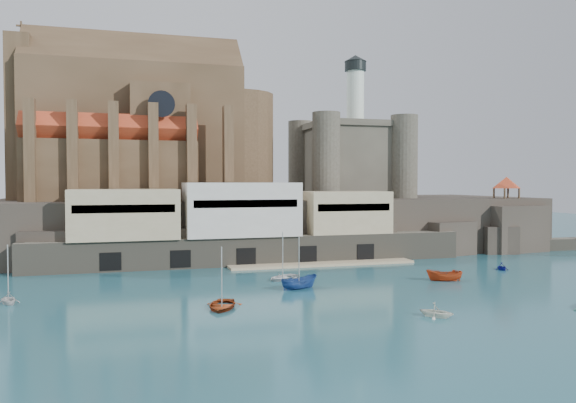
% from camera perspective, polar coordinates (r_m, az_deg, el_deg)
% --- Properties ---
extents(ground, '(300.00, 300.00, 0.00)m').
position_cam_1_polar(ground, '(72.03, 6.89, -8.50)').
color(ground, '#1B4C59').
rests_on(ground, ground).
extents(promontory, '(100.00, 36.00, 10.00)m').
position_cam_1_polar(promontory, '(108.43, -1.35, -2.33)').
color(promontory, black).
rests_on(promontory, ground).
extents(quay, '(70.00, 12.00, 13.05)m').
position_cam_1_polar(quay, '(90.26, -4.86, -2.48)').
color(quay, '#645E50').
rests_on(quay, ground).
extents(church, '(47.00, 25.93, 30.51)m').
position_cam_1_polar(church, '(107.48, -14.23, 6.75)').
color(church, '#463321').
rests_on(church, promontory).
extents(castle_keep, '(21.20, 21.20, 29.30)m').
position_cam_1_polar(castle_keep, '(115.05, 6.31, 4.58)').
color(castle_keep, '#433F35').
rests_on(castle_keep, promontory).
extents(rock_outcrop, '(14.50, 10.50, 8.70)m').
position_cam_1_polar(rock_outcrop, '(115.01, 21.31, -2.67)').
color(rock_outcrop, black).
rests_on(rock_outcrop, ground).
extents(pavilion, '(6.40, 6.40, 5.40)m').
position_cam_1_polar(pavilion, '(114.77, 21.31, 1.67)').
color(pavilion, '#463321').
rests_on(pavilion, rock_outcrop).
extents(boat_0, '(4.23, 2.43, 5.70)m').
position_cam_1_polar(boat_0, '(59.75, -6.74, -10.69)').
color(boat_0, '#903412').
rests_on(boat_0, ground).
extents(boat_1, '(3.34, 3.22, 3.34)m').
position_cam_1_polar(boat_1, '(57.39, 14.81, -11.27)').
color(boat_1, white).
rests_on(boat_1, ground).
extents(boat_2, '(2.45, 2.41, 5.14)m').
position_cam_1_polar(boat_2, '(69.56, 1.12, -8.86)').
color(boat_2, navy).
rests_on(boat_2, ground).
extents(boat_4, '(3.27, 2.71, 3.26)m').
position_cam_1_polar(boat_4, '(68.20, -26.52, -9.29)').
color(boat_4, silver).
rests_on(boat_4, ground).
extents(boat_5, '(2.31, 2.28, 4.78)m').
position_cam_1_polar(boat_5, '(77.85, 15.60, -7.77)').
color(boat_5, '#AC3C16').
rests_on(boat_5, ground).
extents(boat_6, '(3.16, 3.70, 5.32)m').
position_cam_1_polar(boat_6, '(76.25, -0.54, -7.90)').
color(boat_6, silver).
rests_on(boat_6, ground).
extents(boat_7, '(2.75, 2.22, 2.77)m').
position_cam_1_polar(boat_7, '(90.12, 20.88, -6.50)').
color(boat_7, navy).
rests_on(boat_7, ground).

